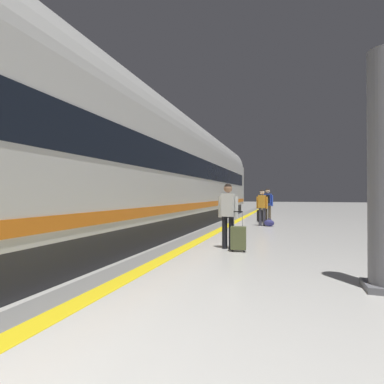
{
  "coord_description": "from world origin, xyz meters",
  "views": [
    {
      "loc": [
        1.71,
        0.83,
        1.44
      ],
      "look_at": [
        -0.22,
        6.6,
        1.49
      ],
      "focal_mm": 26.86,
      "sensor_mm": 36.0,
      "label": 1
    }
  ],
  "objects_px": {
    "passenger_mid": "(268,202)",
    "passenger_far": "(262,205)",
    "suitcase_near": "(238,238)",
    "platform_pillar": "(384,175)",
    "high_speed_train": "(120,159)",
    "passenger_near": "(228,211)",
    "duffel_bag_far": "(269,223)",
    "suitcase_mid": "(261,216)"
  },
  "relations": [
    {
      "from": "suitcase_near",
      "to": "suitcase_mid",
      "type": "relative_size",
      "value": 1.01
    },
    {
      "from": "passenger_mid",
      "to": "platform_pillar",
      "type": "relative_size",
      "value": 0.49
    },
    {
      "from": "suitcase_mid",
      "to": "duffel_bag_far",
      "type": "relative_size",
      "value": 2.3
    },
    {
      "from": "passenger_near",
      "to": "suitcase_mid",
      "type": "xyz_separation_m",
      "value": [
        0.19,
        7.74,
        -0.66
      ]
    },
    {
      "from": "passenger_near",
      "to": "suitcase_mid",
      "type": "relative_size",
      "value": 1.7
    },
    {
      "from": "suitcase_mid",
      "to": "duffel_bag_far",
      "type": "bearing_deg",
      "value": -74.73
    },
    {
      "from": "passenger_mid",
      "to": "suitcase_mid",
      "type": "relative_size",
      "value": 1.73
    },
    {
      "from": "suitcase_near",
      "to": "passenger_far",
      "type": "bearing_deg",
      "value": 89.42
    },
    {
      "from": "suitcase_mid",
      "to": "passenger_far",
      "type": "xyz_separation_m",
      "value": [
        0.19,
        -1.75,
        0.62
      ]
    },
    {
      "from": "passenger_far",
      "to": "suitcase_near",
      "type": "bearing_deg",
      "value": -90.58
    },
    {
      "from": "suitcase_mid",
      "to": "platform_pillar",
      "type": "relative_size",
      "value": 0.28
    },
    {
      "from": "passenger_near",
      "to": "passenger_far",
      "type": "relative_size",
      "value": 1.04
    },
    {
      "from": "high_speed_train",
      "to": "suitcase_near",
      "type": "xyz_separation_m",
      "value": [
        3.61,
        -0.26,
        -2.16
      ]
    },
    {
      "from": "suitcase_near",
      "to": "suitcase_mid",
      "type": "bearing_deg",
      "value": 90.92
    },
    {
      "from": "suitcase_mid",
      "to": "passenger_near",
      "type": "bearing_deg",
      "value": -91.41
    },
    {
      "from": "high_speed_train",
      "to": "platform_pillar",
      "type": "bearing_deg",
      "value": -22.17
    },
    {
      "from": "high_speed_train",
      "to": "passenger_mid",
      "type": "distance_m",
      "value": 8.92
    },
    {
      "from": "duffel_bag_far",
      "to": "platform_pillar",
      "type": "xyz_separation_m",
      "value": [
        2.17,
        -8.39,
        1.57
      ]
    },
    {
      "from": "suitcase_near",
      "to": "passenger_far",
      "type": "distance_m",
      "value": 6.29
    },
    {
      "from": "high_speed_train",
      "to": "passenger_far",
      "type": "xyz_separation_m",
      "value": [
        3.67,
        6.0,
        -1.54
      ]
    },
    {
      "from": "high_speed_train",
      "to": "passenger_near",
      "type": "relative_size",
      "value": 19.02
    },
    {
      "from": "passenger_near",
      "to": "passenger_mid",
      "type": "distance_m",
      "value": 7.94
    },
    {
      "from": "suitcase_near",
      "to": "passenger_far",
      "type": "relative_size",
      "value": 0.61
    },
    {
      "from": "high_speed_train",
      "to": "duffel_bag_far",
      "type": "distance_m",
      "value": 7.49
    },
    {
      "from": "passenger_near",
      "to": "passenger_mid",
      "type": "height_order",
      "value": "passenger_mid"
    },
    {
      "from": "passenger_mid",
      "to": "passenger_far",
      "type": "bearing_deg",
      "value": -93.61
    },
    {
      "from": "passenger_near",
      "to": "passenger_mid",
      "type": "xyz_separation_m",
      "value": [
        0.51,
        7.92,
        0.04
      ]
    },
    {
      "from": "passenger_near",
      "to": "suitcase_near",
      "type": "distance_m",
      "value": 0.78
    },
    {
      "from": "passenger_near",
      "to": "suitcase_near",
      "type": "height_order",
      "value": "passenger_near"
    },
    {
      "from": "suitcase_near",
      "to": "platform_pillar",
      "type": "height_order",
      "value": "platform_pillar"
    },
    {
      "from": "high_speed_train",
      "to": "duffel_bag_far",
      "type": "bearing_deg",
      "value": 55.83
    },
    {
      "from": "passenger_mid",
      "to": "passenger_far",
      "type": "height_order",
      "value": "passenger_mid"
    },
    {
      "from": "suitcase_mid",
      "to": "passenger_far",
      "type": "relative_size",
      "value": 0.61
    },
    {
      "from": "passenger_near",
      "to": "platform_pillar",
      "type": "bearing_deg",
      "value": -41.35
    },
    {
      "from": "passenger_mid",
      "to": "duffel_bag_far",
      "type": "height_order",
      "value": "passenger_mid"
    },
    {
      "from": "passenger_near",
      "to": "passenger_far",
      "type": "distance_m",
      "value": 5.99
    },
    {
      "from": "suitcase_near",
      "to": "high_speed_train",
      "type": "bearing_deg",
      "value": 175.85
    },
    {
      "from": "passenger_near",
      "to": "duffel_bag_far",
      "type": "relative_size",
      "value": 3.92
    },
    {
      "from": "high_speed_train",
      "to": "suitcase_near",
      "type": "bearing_deg",
      "value": -4.15
    },
    {
      "from": "passenger_near",
      "to": "passenger_far",
      "type": "height_order",
      "value": "passenger_near"
    },
    {
      "from": "suitcase_near",
      "to": "duffel_bag_far",
      "type": "distance_m",
      "value": 6.16
    },
    {
      "from": "passenger_near",
      "to": "duffel_bag_far",
      "type": "xyz_separation_m",
      "value": [
        0.7,
        5.86,
        -0.85
      ]
    }
  ]
}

